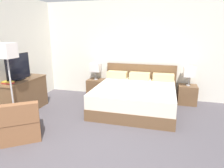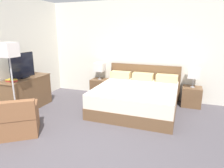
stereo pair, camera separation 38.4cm
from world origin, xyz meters
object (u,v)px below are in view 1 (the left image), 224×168
dresser (22,95)px  floor_lamp (7,57)px  bed (135,96)px  table_lamp_left (96,67)px  book_red_cover (8,83)px  book_blue_cover (8,82)px  armchair_by_window (21,124)px  nightstand_right (187,95)px  tv (18,67)px  table_lamp_right (189,72)px  nightstand_left (96,88)px

dresser → floor_lamp: (0.37, -0.72, 1.05)m
bed → table_lamp_left: table_lamp_left is taller
book_red_cover → book_blue_cover: bearing=0.0°
book_blue_cover → armchair_by_window: size_ratio=0.24×
floor_lamp → nightstand_right: bearing=33.0°
dresser → tv: tv is taller
nightstand_right → armchair_by_window: bearing=-139.0°
nightstand_right → table_lamp_right: bearing=90.0°
table_lamp_right → floor_lamp: 4.43m
nightstand_left → tv: bearing=-128.6°
nightstand_right → book_red_cover: book_red_cover is taller
table_lamp_right → floor_lamp: (-3.68, -2.39, 0.57)m
armchair_by_window → nightstand_left: bearing=79.6°
nightstand_left → book_red_cover: size_ratio=2.15×
nightstand_left → book_blue_cover: (-1.35, -2.08, 0.61)m
bed → book_red_cover: size_ratio=8.44×
book_blue_cover → armchair_by_window: book_blue_cover is taller
table_lamp_left → floor_lamp: size_ratio=0.29×
table_lamp_left → tv: bearing=-128.6°
book_blue_cover → dresser: bearing=90.7°
table_lamp_right → nightstand_left: bearing=-180.0°
nightstand_right → dresser: dresser is taller
book_red_cover → dresser: bearing=90.6°
nightstand_right → table_lamp_left: table_lamp_left is taller
table_lamp_left → armchair_by_window: size_ratio=0.54×
table_lamp_right → tv: 4.39m
book_red_cover → floor_lamp: floor_lamp is taller
table_lamp_left → nightstand_left: bearing=-90.0°
nightstand_left → table_lamp_left: (0.00, 0.00, 0.64)m
tv → armchair_by_window: 1.62m
nightstand_left → tv: size_ratio=0.68×
table_lamp_left → tv: size_ratio=0.67×
armchair_by_window → floor_lamp: bearing=140.0°
table_lamp_left → dresser: (-1.36, -1.67, -0.48)m
table_lamp_right → armchair_by_window: (-3.21, -2.79, -0.62)m
bed → table_lamp_left: (-1.35, 0.73, 0.58)m
book_red_cover → nightstand_right: bearing=27.2°
table_lamp_left → tv: 2.18m
nightstand_left → floor_lamp: 2.86m
dresser → tv: 0.71m
book_red_cover → nightstand_left: bearing=57.0°
dresser → book_blue_cover: (0.00, -0.41, 0.45)m
nightstand_right → table_lamp_right: 0.64m
tv → book_blue_cover: bearing=-89.7°
nightstand_right → book_red_cover: (-4.04, -2.08, 0.58)m
bed → armchair_by_window: 2.77m
armchair_by_window → bed: bearing=47.9°
nightstand_left → table_lamp_left: 0.64m
book_red_cover → floor_lamp: (0.36, -0.31, 0.63)m
dresser → nightstand_left: bearing=50.9°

